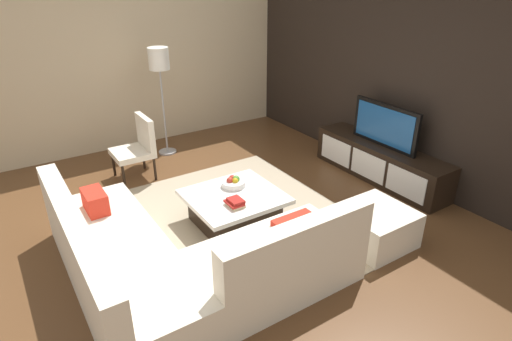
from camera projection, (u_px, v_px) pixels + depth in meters
ground_plane at (232, 230)px, 4.83m from camera, size 14.00×14.00×0.00m
feature_wall_back at (407, 77)px, 5.56m from camera, size 6.40×0.12×2.80m
side_wall_left at (139, 58)px, 6.73m from camera, size 0.12×5.20×2.80m
area_rug at (227, 225)px, 4.90m from camera, size 2.98×2.77×0.01m
media_console at (380, 162)px, 5.90m from camera, size 2.06×0.49×0.50m
television at (385, 125)px, 5.67m from camera, size 1.05×0.06×0.58m
sectional_couch at (177, 259)px, 3.88m from camera, size 2.43×2.37×0.83m
coffee_table at (234, 208)px, 4.86m from camera, size 0.95×1.02×0.38m
accent_chair_near at (138, 144)px, 5.86m from camera, size 0.53×0.52×0.87m
floor_lamp at (159, 66)px, 6.25m from camera, size 0.30×0.30×1.65m
ottoman at (375, 226)px, 4.53m from camera, size 0.70×0.70×0.40m
fruit_bowl at (234, 182)px, 4.95m from camera, size 0.28×0.28×0.13m
book_stack at (235, 203)px, 4.54m from camera, size 0.21×0.16×0.08m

